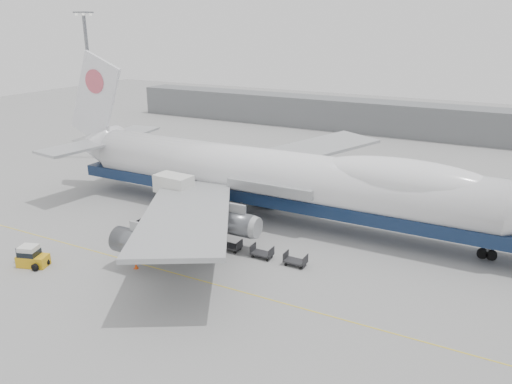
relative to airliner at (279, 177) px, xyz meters
The scene contains 15 objects.
ground 13.27m from the airliner, 93.08° to the right, with size 260.00×260.00×0.00m, color gray.
apron_line 18.87m from the airliner, 92.05° to the right, with size 60.00×0.15×0.01m, color gold.
hangar 59.01m from the airliner, 100.40° to the left, with size 110.00×8.00×7.00m, color slate.
floodlight_mast 45.14m from the airliner, 164.28° to the left, with size 2.40×2.40×25.43m.
airliner is the anchor object (origin of this frame).
catering_truck 13.10m from the airliner, 147.69° to the right, with size 5.10×3.69×6.09m.
baggage_tug 29.20m from the airliner, 125.45° to the right, with size 3.34×2.46×2.19m.
ground_worker 30.46m from the airliner, 128.19° to the right, with size 0.59×0.39×1.63m, color black.
traffic_cone 20.89m from the airliner, 109.94° to the right, with size 0.42×0.42×0.62m.
dolly_0 17.03m from the airliner, 138.50° to the right, with size 2.30×1.35×1.30m.
dolly_1 14.53m from the airliner, 127.67° to the right, with size 2.30×1.35×1.30m.
dolly_2 12.72m from the airliner, 112.49° to the right, with size 2.30×1.35×1.30m.
dolly_3 11.93m from the airliner, 93.20° to the right, with size 2.30×1.35×1.30m.
dolly_4 12.35m from the airliner, 73.19° to the right, with size 2.30×1.35×1.30m.
dolly_5 13.87m from the airliner, 56.56° to the right, with size 2.30×1.35×1.30m.
Camera 1 is at (25.78, -41.40, 23.67)m, focal length 35.00 mm.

